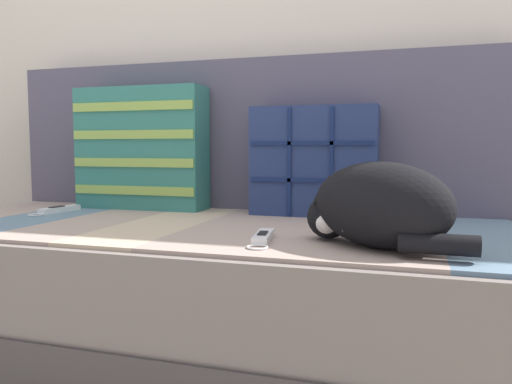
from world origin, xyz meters
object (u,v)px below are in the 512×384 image
object	(u,v)px
game_remote_near	(263,237)
sleeping_cat	(375,207)
game_remote_far	(58,210)
throw_pillow_striped	(142,149)
throw_pillow_quilted	(314,161)
couch	(206,293)

from	to	relation	value
game_remote_near	sleeping_cat	bearing A→B (deg)	0.12
game_remote_far	throw_pillow_striped	bearing A→B (deg)	41.30
game_remote_near	throw_pillow_striped	bearing A→B (deg)	141.12
throw_pillow_quilted	sleeping_cat	distance (m)	0.54
game_remote_near	couch	bearing A→B (deg)	135.44
throw_pillow_quilted	game_remote_near	bearing A→B (deg)	-93.27
throw_pillow_striped	sleeping_cat	xyz separation A→B (m)	(0.86, -0.49, -0.13)
sleeping_cat	game_remote_far	xyz separation A→B (m)	(-1.08, 0.30, -0.08)
couch	throw_pillow_striped	xyz separation A→B (m)	(-0.35, 0.24, 0.44)
throw_pillow_quilted	game_remote_near	distance (m)	0.52
sleeping_cat	game_remote_far	size ratio (longest dim) A/B	1.84
throw_pillow_quilted	throw_pillow_striped	xyz separation A→B (m)	(-0.63, -0.00, 0.04)
game_remote_near	game_remote_far	bearing A→B (deg)	160.13
throw_pillow_quilted	throw_pillow_striped	size ratio (longest dim) A/B	0.84
couch	throw_pillow_quilted	bearing A→B (deg)	40.47
throw_pillow_quilted	game_remote_far	xyz separation A→B (m)	(-0.85, -0.19, -0.17)
throw_pillow_striped	sleeping_cat	distance (m)	1.00
couch	sleeping_cat	world-z (taller)	sleeping_cat
couch	game_remote_near	world-z (taller)	game_remote_near
throw_pillow_striped	couch	bearing A→B (deg)	-34.15
game_remote_near	throw_pillow_quilted	bearing A→B (deg)	86.73
sleeping_cat	throw_pillow_quilted	bearing A→B (deg)	115.14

